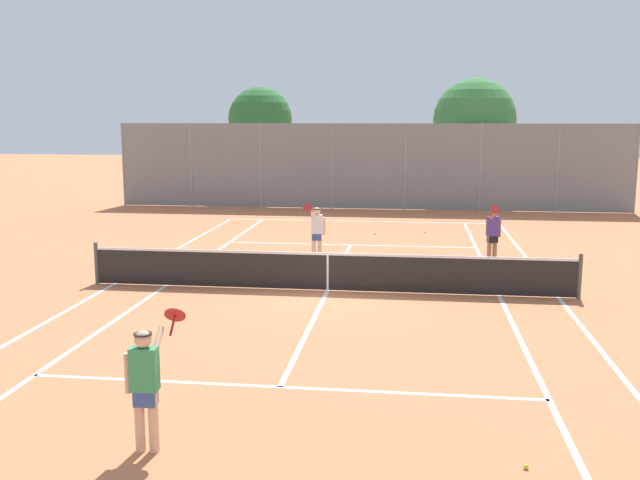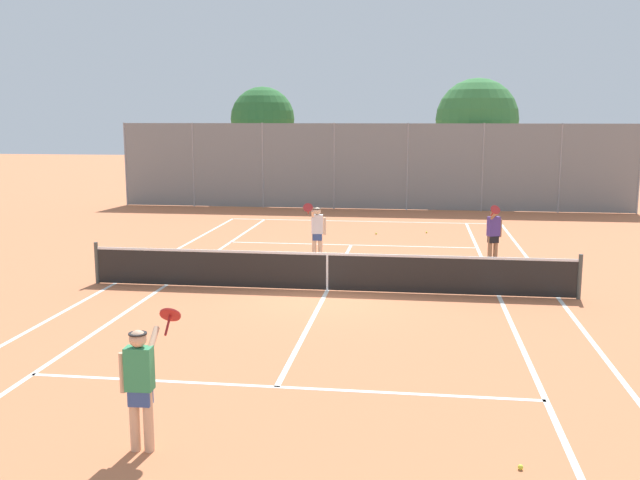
# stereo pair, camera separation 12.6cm
# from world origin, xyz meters

# --- Properties ---
(ground_plane) EXTENTS (120.00, 120.00, 0.00)m
(ground_plane) POSITION_xyz_m (0.00, 0.00, 0.00)
(ground_plane) COLOR #C67047
(court_line_markings) EXTENTS (11.10, 23.90, 0.01)m
(court_line_markings) POSITION_xyz_m (0.00, 0.00, 0.00)
(court_line_markings) COLOR silver
(court_line_markings) RESTS_ON ground
(tennis_net) EXTENTS (12.00, 0.10, 1.07)m
(tennis_net) POSITION_xyz_m (0.00, 0.00, 0.51)
(tennis_net) COLOR #474C47
(tennis_net) RESTS_ON ground
(player_near_side) EXTENTS (0.64, 0.75, 1.77)m
(player_near_side) POSITION_xyz_m (-1.28, -8.75, 0.93)
(player_near_side) COLOR #D8A884
(player_near_side) RESTS_ON ground
(player_far_left) EXTENTS (0.60, 0.79, 1.77)m
(player_far_left) POSITION_xyz_m (-0.76, 3.62, 0.93)
(player_far_left) COLOR beige
(player_far_left) RESTS_ON ground
(player_far_right) EXTENTS (0.44, 0.88, 1.77)m
(player_far_right) POSITION_xyz_m (4.36, 3.89, 0.93)
(player_far_right) COLOR #936B4C
(player_far_right) RESTS_ON ground
(loose_tennis_ball_0) EXTENTS (0.07, 0.07, 0.07)m
(loose_tennis_ball_0) POSITION_xyz_m (4.51, 1.25, 0.03)
(loose_tennis_ball_0) COLOR #D1DB33
(loose_tennis_ball_0) RESTS_ON ground
(loose_tennis_ball_1) EXTENTS (0.07, 0.07, 0.07)m
(loose_tennis_ball_1) POSITION_xyz_m (0.70, 8.69, 0.03)
(loose_tennis_ball_1) COLOR #D1DB33
(loose_tennis_ball_1) RESTS_ON ground
(loose_tennis_ball_3) EXTENTS (0.07, 0.07, 0.07)m
(loose_tennis_ball_3) POSITION_xyz_m (-1.48, 9.87, 0.03)
(loose_tennis_ball_3) COLOR #D1DB33
(loose_tennis_ball_3) RESTS_ON ground
(loose_tennis_ball_4) EXTENTS (0.07, 0.07, 0.07)m
(loose_tennis_ball_4) POSITION_xyz_m (2.52, 9.22, 0.03)
(loose_tennis_ball_4) COLOR #D1DB33
(loose_tennis_ball_4) RESTS_ON ground
(loose_tennis_ball_5) EXTENTS (0.07, 0.07, 0.07)m
(loose_tennis_ball_5) POSITION_xyz_m (3.45, -8.63, 0.03)
(loose_tennis_ball_5) COLOR #D1DB33
(loose_tennis_ball_5) RESTS_ON ground
(back_fence) EXTENTS (23.63, 0.08, 3.95)m
(back_fence) POSITION_xyz_m (0.00, 15.85, 1.97)
(back_fence) COLOR gray
(back_fence) RESTS_ON ground
(tree_behind_left) EXTENTS (3.30, 3.30, 5.76)m
(tree_behind_left) POSITION_xyz_m (-5.87, 19.81, 4.03)
(tree_behind_left) COLOR brown
(tree_behind_left) RESTS_ON ground
(tree_behind_right) EXTENTS (3.95, 3.95, 6.06)m
(tree_behind_right) POSITION_xyz_m (4.84, 18.44, 3.95)
(tree_behind_right) COLOR brown
(tree_behind_right) RESTS_ON ground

